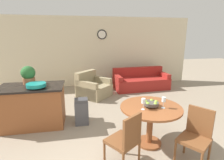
# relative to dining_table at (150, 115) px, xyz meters

# --- Properties ---
(wall_back) EXTENTS (8.00, 0.09, 2.70)m
(wall_back) POSITION_rel_dining_table_xyz_m (-0.67, 4.27, 0.77)
(wall_back) COLOR beige
(wall_back) RESTS_ON ground_plane
(dining_table) EXTENTS (1.10, 1.10, 0.75)m
(dining_table) POSITION_rel_dining_table_xyz_m (0.00, 0.00, 0.00)
(dining_table) COLOR brown
(dining_table) RESTS_ON ground_plane
(dining_chair_near_left) EXTENTS (0.59, 0.59, 0.90)m
(dining_chair_near_left) POSITION_rel_dining_table_xyz_m (-0.60, -0.51, -0.09)
(dining_chair_near_left) COLOR brown
(dining_chair_near_left) RESTS_ON ground_plane
(dining_chair_near_right) EXTENTS (0.59, 0.59, 0.90)m
(dining_chair_near_right) POSITION_rel_dining_table_xyz_m (0.51, -0.60, -0.09)
(dining_chair_near_right) COLOR brown
(dining_chair_near_right) RESTS_ON ground_plane
(fruit_bowl) EXTENTS (0.27, 0.27, 0.11)m
(fruit_bowl) POSITION_rel_dining_table_xyz_m (0.00, -0.00, 0.23)
(fruit_bowl) COLOR #4C4742
(fruit_bowl) RESTS_ON dining_table
(wine_glass_left) EXTENTS (0.07, 0.07, 0.20)m
(wine_glass_left) POSITION_rel_dining_table_xyz_m (-0.19, -0.10, 0.32)
(wine_glass_left) COLOR silver
(wine_glass_left) RESTS_ON dining_table
(wine_glass_right) EXTENTS (0.07, 0.07, 0.20)m
(wine_glass_right) POSITION_rel_dining_table_xyz_m (0.18, -0.10, 0.32)
(wine_glass_right) COLOR silver
(wine_glass_right) RESTS_ON dining_table
(kitchen_island) EXTENTS (1.37, 0.81, 0.92)m
(kitchen_island) POSITION_rel_dining_table_xyz_m (-2.29, 1.16, -0.12)
(kitchen_island) COLOR brown
(kitchen_island) RESTS_ON ground_plane
(teal_bowl) EXTENTS (0.40, 0.40, 0.10)m
(teal_bowl) POSITION_rel_dining_table_xyz_m (-2.14, 1.01, 0.40)
(teal_bowl) COLOR teal
(teal_bowl) RESTS_ON kitchen_island
(potted_plant) EXTENTS (0.31, 0.31, 0.41)m
(potted_plant) POSITION_rel_dining_table_xyz_m (-2.36, 1.36, 0.55)
(potted_plant) COLOR #A36642
(potted_plant) RESTS_ON kitchen_island
(trash_bin) EXTENTS (0.30, 0.25, 0.61)m
(trash_bin) POSITION_rel_dining_table_xyz_m (-1.23, 1.02, -0.28)
(trash_bin) COLOR #47474C
(trash_bin) RESTS_ON ground_plane
(couch) EXTENTS (2.08, 1.02, 0.78)m
(couch) POSITION_rel_dining_table_xyz_m (1.05, 3.42, -0.31)
(couch) COLOR maroon
(couch) RESTS_ON ground_plane
(armchair) EXTENTS (1.27, 1.27, 0.82)m
(armchair) POSITION_rel_dining_table_xyz_m (-0.81, 2.88, -0.30)
(armchair) COLOR #998966
(armchair) RESTS_ON ground_plane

